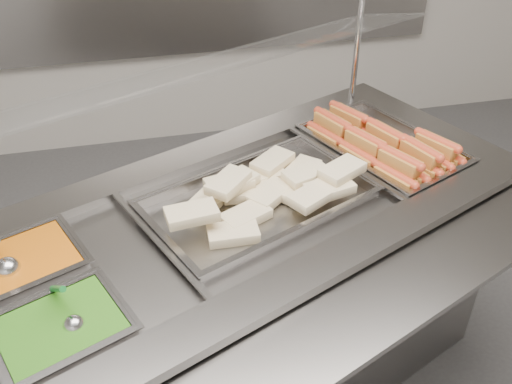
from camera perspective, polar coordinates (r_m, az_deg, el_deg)
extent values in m
cube|color=slate|center=(2.06, -1.13, -11.40)|extent=(1.93, 1.38, 0.86)
cube|color=slate|center=(1.56, 6.10, -7.60)|extent=(1.75, 0.85, 0.03)
cube|color=slate|center=(2.01, -6.98, 3.31)|extent=(1.75, 0.85, 0.03)
cube|color=slate|center=(2.29, 16.77, 6.26)|extent=(0.34, 0.57, 0.03)
cube|color=black|center=(1.84, -1.25, -4.30)|extent=(1.69, 1.15, 0.02)
cube|color=slate|center=(1.99, 8.76, 3.11)|extent=(0.24, 0.52, 0.01)
cube|color=slate|center=(1.65, -9.79, -4.81)|extent=(0.24, 0.52, 0.01)
cube|color=slate|center=(1.51, 10.19, -11.89)|extent=(1.73, 0.93, 0.02)
cylinder|color=slate|center=(2.10, 23.26, -0.26)|extent=(0.12, 0.25, 0.02)
cylinder|color=silver|center=(2.32, 10.04, 13.91)|extent=(0.02, 0.02, 0.43)
cube|color=silver|center=(1.72, -5.44, 12.34)|extent=(1.61, 0.91, 0.08)
cube|color=#CD5D0B|center=(1.70, -22.17, -7.27)|extent=(0.34, 0.31, 0.09)
cube|color=#1E6510|center=(1.50, -18.80, -13.49)|extent=(0.34, 0.31, 0.09)
cube|color=#B06F25|center=(1.95, 13.68, 1.15)|extent=(0.11, 0.16, 0.05)
cylinder|color=#DA5427|center=(1.94, 13.77, 1.68)|extent=(0.10, 0.16, 0.03)
cube|color=#B06F25|center=(2.04, 10.14, 3.38)|extent=(0.11, 0.16, 0.05)
cylinder|color=#DA5427|center=(2.03, 10.20, 3.87)|extent=(0.09, 0.16, 0.03)
cube|color=#B06F25|center=(2.14, 6.90, 5.36)|extent=(0.11, 0.16, 0.05)
cylinder|color=#DA5427|center=(2.13, 6.94, 5.86)|extent=(0.10, 0.16, 0.03)
cube|color=#B06F25|center=(1.99, 14.87, 1.74)|extent=(0.10, 0.16, 0.05)
cylinder|color=#DA5427|center=(1.98, 14.96, 2.25)|extent=(0.09, 0.16, 0.03)
cube|color=#B06F25|center=(2.08, 11.33, 3.88)|extent=(0.10, 0.16, 0.05)
cylinder|color=#DA5427|center=(2.07, 11.40, 4.38)|extent=(0.09, 0.16, 0.03)
cube|color=#B06F25|center=(2.18, 8.10, 5.78)|extent=(0.11, 0.16, 0.05)
cylinder|color=#DA5427|center=(2.17, 8.15, 6.31)|extent=(0.09, 0.16, 0.03)
cube|color=#B06F25|center=(2.03, 16.02, 2.32)|extent=(0.11, 0.16, 0.05)
cylinder|color=#DA5427|center=(2.02, 16.11, 2.80)|extent=(0.10, 0.16, 0.03)
cube|color=#B06F25|center=(2.12, 12.51, 4.37)|extent=(0.10, 0.16, 0.05)
cylinder|color=#DA5427|center=(2.11, 12.58, 4.87)|extent=(0.09, 0.16, 0.03)
cube|color=#B06F25|center=(2.22, 9.28, 6.23)|extent=(0.10, 0.16, 0.05)
cylinder|color=#DA5427|center=(2.21, 9.33, 6.75)|extent=(0.09, 0.16, 0.03)
cube|color=#B06F25|center=(2.08, 17.13, 2.85)|extent=(0.10, 0.16, 0.05)
cylinder|color=#DA5427|center=(2.06, 17.22, 3.33)|extent=(0.09, 0.16, 0.03)
cube|color=#B06F25|center=(2.16, 13.64, 4.85)|extent=(0.11, 0.16, 0.05)
cylinder|color=#DA5427|center=(2.15, 13.71, 5.34)|extent=(0.10, 0.16, 0.03)
cube|color=#B06F25|center=(2.26, 10.42, 6.69)|extent=(0.11, 0.16, 0.05)
cylinder|color=#DA5427|center=(2.25, 10.48, 7.17)|extent=(0.10, 0.16, 0.03)
cube|color=#B06F25|center=(2.12, 18.17, 3.37)|extent=(0.10, 0.16, 0.05)
cylinder|color=#DA5427|center=(2.11, 18.27, 3.83)|extent=(0.09, 0.16, 0.03)
cube|color=#B06F25|center=(1.95, 14.18, 2.87)|extent=(0.11, 0.16, 0.05)
cylinder|color=#DA5427|center=(1.94, 14.27, 3.41)|extent=(0.10, 0.16, 0.03)
cube|color=#B06F25|center=(2.04, 10.83, 4.88)|extent=(0.11, 0.16, 0.05)
cylinder|color=#DA5427|center=(2.03, 10.89, 5.41)|extent=(0.10, 0.16, 0.03)
cube|color=#B06F25|center=(2.14, 7.61, 6.78)|extent=(0.11, 0.16, 0.05)
cylinder|color=#DA5427|center=(2.13, 7.66, 7.29)|extent=(0.09, 0.16, 0.03)
cube|color=#B06F25|center=(2.02, 16.14, 3.73)|extent=(0.10, 0.16, 0.05)
cylinder|color=#DA5427|center=(2.01, 16.24, 4.25)|extent=(0.09, 0.16, 0.03)
cube|color=#B06F25|center=(2.10, 12.81, 5.54)|extent=(0.11, 0.16, 0.05)
cylinder|color=#DA5427|center=(2.09, 12.88, 6.06)|extent=(0.09, 0.16, 0.03)
cube|color=#B06F25|center=(2.20, 9.22, 7.43)|extent=(0.11, 0.16, 0.05)
cylinder|color=#DA5427|center=(2.19, 9.27, 7.94)|extent=(0.10, 0.16, 0.03)
cube|color=#B06F25|center=(2.08, 17.61, 4.43)|extent=(0.11, 0.16, 0.05)
cylinder|color=#DA5427|center=(2.07, 17.72, 4.95)|extent=(0.10, 0.16, 0.03)
cube|color=beige|center=(1.84, 3.94, 0.38)|extent=(0.17, 0.16, 0.03)
cube|color=beige|center=(1.66, -2.30, -4.16)|extent=(0.15, 0.09, 0.03)
cube|color=beige|center=(1.89, 0.63, 1.64)|extent=(0.16, 0.11, 0.03)
cube|color=beige|center=(1.82, -0.99, 0.00)|extent=(0.15, 0.09, 0.03)
cube|color=beige|center=(1.78, -5.07, -1.16)|extent=(0.16, 0.17, 0.03)
cube|color=beige|center=(1.72, -1.05, -2.42)|extent=(0.17, 0.14, 0.03)
cube|color=beige|center=(1.80, 1.44, -0.22)|extent=(0.17, 0.16, 0.03)
cube|color=beige|center=(1.93, 4.56, 2.13)|extent=(0.16, 0.17, 0.03)
cube|color=beige|center=(1.75, 5.66, -0.42)|extent=(0.17, 0.15, 0.03)
cube|color=beige|center=(1.80, 7.38, 0.35)|extent=(0.16, 0.12, 0.03)
cube|color=beige|center=(1.85, 5.09, 1.74)|extent=(0.17, 0.13, 0.03)
cube|color=beige|center=(1.92, 1.67, 3.05)|extent=(0.17, 0.16, 0.03)
cube|color=beige|center=(1.81, -2.70, 0.87)|extent=(0.16, 0.11, 0.03)
cube|color=beige|center=(1.80, -2.12, 0.95)|extent=(0.17, 0.15, 0.03)
cube|color=beige|center=(1.76, -2.79, 0.96)|extent=(0.16, 0.17, 0.03)
cube|color=beige|center=(1.64, -6.44, -2.18)|extent=(0.16, 0.10, 0.03)
cube|color=beige|center=(1.83, 8.60, 2.17)|extent=(0.17, 0.15, 0.03)
sphere|color=silver|center=(1.66, -23.55, -7.11)|extent=(0.07, 0.07, 0.07)
sphere|color=silver|center=(1.46, -17.70, -12.63)|extent=(0.06, 0.06, 0.06)
cylinder|color=#15772B|center=(1.48, -19.23, -9.13)|extent=(0.07, 0.13, 0.11)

